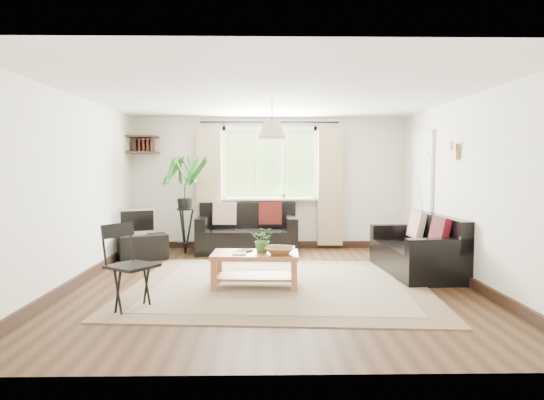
{
  "coord_description": "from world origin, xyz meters",
  "views": [
    {
      "loc": [
        -0.12,
        -6.15,
        1.51
      ],
      "look_at": [
        0.0,
        0.4,
        1.05
      ],
      "focal_mm": 32.0,
      "sensor_mm": 36.0,
      "label": 1
    }
  ],
  "objects_px": {
    "sofa_back": "(247,229)",
    "sofa_right": "(416,246)",
    "tv_stand": "(143,247)",
    "folding_chair": "(132,268)",
    "coffee_table": "(255,270)",
    "palm_stand": "(185,205)"
  },
  "relations": [
    {
      "from": "sofa_back",
      "to": "sofa_right",
      "type": "xyz_separation_m",
      "value": [
        2.43,
        -1.71,
        -0.02
      ]
    },
    {
      "from": "sofa_right",
      "to": "tv_stand",
      "type": "bearing_deg",
      "value": -109.07
    },
    {
      "from": "tv_stand",
      "to": "folding_chair",
      "type": "xyz_separation_m",
      "value": [
        0.58,
        -2.77,
        0.25
      ]
    },
    {
      "from": "sofa_back",
      "to": "tv_stand",
      "type": "relative_size",
      "value": 2.3
    },
    {
      "from": "sofa_back",
      "to": "coffee_table",
      "type": "relative_size",
      "value": 1.62
    },
    {
      "from": "sofa_right",
      "to": "tv_stand",
      "type": "relative_size",
      "value": 2.21
    },
    {
      "from": "sofa_right",
      "to": "sofa_back",
      "type": "bearing_deg",
      "value": -129.4
    },
    {
      "from": "coffee_table",
      "to": "folding_chair",
      "type": "xyz_separation_m",
      "value": [
        -1.27,
        -0.94,
        0.23
      ]
    },
    {
      "from": "coffee_table",
      "to": "folding_chair",
      "type": "relative_size",
      "value": 1.18
    },
    {
      "from": "tv_stand",
      "to": "palm_stand",
      "type": "xyz_separation_m",
      "value": [
        0.6,
        0.54,
        0.64
      ]
    },
    {
      "from": "sofa_back",
      "to": "tv_stand",
      "type": "xyz_separation_m",
      "value": [
        -1.66,
        -0.63,
        -0.2
      ]
    },
    {
      "from": "sofa_right",
      "to": "coffee_table",
      "type": "distance_m",
      "value": 2.37
    },
    {
      "from": "sofa_right",
      "to": "palm_stand",
      "type": "height_order",
      "value": "palm_stand"
    },
    {
      "from": "sofa_back",
      "to": "coffee_table",
      "type": "distance_m",
      "value": 2.47
    },
    {
      "from": "sofa_right",
      "to": "folding_chair",
      "type": "relative_size",
      "value": 1.83
    },
    {
      "from": "sofa_back",
      "to": "folding_chair",
      "type": "distance_m",
      "value": 3.56
    },
    {
      "from": "sofa_back",
      "to": "tv_stand",
      "type": "bearing_deg",
      "value": -159.61
    },
    {
      "from": "sofa_right",
      "to": "folding_chair",
      "type": "xyz_separation_m",
      "value": [
        -3.51,
        -1.68,
        0.06
      ]
    },
    {
      "from": "sofa_back",
      "to": "palm_stand",
      "type": "distance_m",
      "value": 1.16
    },
    {
      "from": "coffee_table",
      "to": "tv_stand",
      "type": "distance_m",
      "value": 2.6
    },
    {
      "from": "sofa_back",
      "to": "sofa_right",
      "type": "bearing_deg",
      "value": -35.39
    },
    {
      "from": "coffee_table",
      "to": "palm_stand",
      "type": "relative_size",
      "value": 0.63
    }
  ]
}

